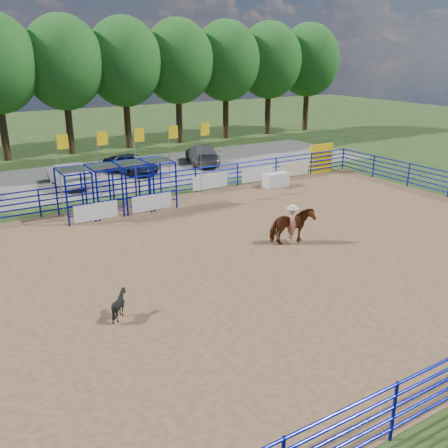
{
  "coord_description": "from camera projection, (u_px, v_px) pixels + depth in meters",
  "views": [
    {
      "loc": [
        -10.68,
        -15.57,
        8.05
      ],
      "look_at": [
        -0.52,
        1.0,
        1.3
      ],
      "focal_mm": 40.0,
      "sensor_mm": 36.0,
      "label": 1
    }
  ],
  "objects": [
    {
      "name": "horse_and_rider",
      "position": [
        292.0,
        224.0,
        21.69
      ],
      "size": [
        2.06,
        1.26,
        2.46
      ],
      "color": "brown",
      "rests_on": "arena_dirt"
    },
    {
      "name": "ground",
      "position": [
        248.0,
        259.0,
        20.45
      ],
      "size": [
        120.0,
        120.0,
        0.0
      ],
      "primitive_type": "plane",
      "color": "#375020",
      "rests_on": "ground"
    },
    {
      "name": "gravel_strip",
      "position": [
        109.0,
        175.0,
        34.14
      ],
      "size": [
        40.0,
        10.0,
        0.01
      ],
      "primitive_type": "cube",
      "color": "gray",
      "rests_on": "ground"
    },
    {
      "name": "car_c",
      "position": [
        131.0,
        164.0,
        34.62
      ],
      "size": [
        3.15,
        4.85,
        1.24
      ],
      "primitive_type": "imported",
      "rotation": [
        0.0,
        0.0,
        0.26
      ],
      "color": "#151C35",
      "rests_on": "gravel_strip"
    },
    {
      "name": "arena_dirt",
      "position": [
        248.0,
        258.0,
        20.45
      ],
      "size": [
        30.0,
        20.0,
        0.02
      ],
      "primitive_type": "cube",
      "color": "#896544",
      "rests_on": "ground"
    },
    {
      "name": "perimeter_fence",
      "position": [
        248.0,
        241.0,
        20.2
      ],
      "size": [
        30.1,
        20.1,
        1.5
      ],
      "color": "#060E93",
      "rests_on": "ground"
    },
    {
      "name": "treeline",
      "position": [
        63.0,
        58.0,
        38.92
      ],
      "size": [
        56.4,
        6.4,
        11.24
      ],
      "color": "#3F2B19",
      "rests_on": "ground"
    },
    {
      "name": "chute_assembly",
      "position": [
        124.0,
        188.0,
        26.22
      ],
      "size": [
        19.32,
        2.41,
        4.2
      ],
      "color": "#060E93",
      "rests_on": "ground"
    },
    {
      "name": "announcer_table",
      "position": [
        276.0,
        180.0,
        31.11
      ],
      "size": [
        1.62,
        0.76,
        0.86
      ],
      "primitive_type": "cube",
      "rotation": [
        0.0,
        0.0,
        -0.0
      ],
      "color": "silver",
      "rests_on": "arena_dirt"
    },
    {
      "name": "car_b",
      "position": [
        68.0,
        175.0,
        31.19
      ],
      "size": [
        1.69,
        4.53,
        1.48
      ],
      "primitive_type": "imported",
      "rotation": [
        0.0,
        0.0,
        3.17
      ],
      "color": "#999CA2",
      "rests_on": "gravel_strip"
    },
    {
      "name": "car_d",
      "position": [
        202.0,
        154.0,
        37.48
      ],
      "size": [
        3.55,
        5.41,
        1.46
      ],
      "primitive_type": "imported",
      "rotation": [
        0.0,
        0.0,
        2.81
      ],
      "color": "#59595C",
      "rests_on": "gravel_strip"
    },
    {
      "name": "calf",
      "position": [
        119.0,
        305.0,
        15.76
      ],
      "size": [
        0.88,
        0.8,
        0.89
      ],
      "primitive_type": "imported",
      "rotation": [
        0.0,
        0.0,
        1.67
      ],
      "color": "black",
      "rests_on": "arena_dirt"
    }
  ]
}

